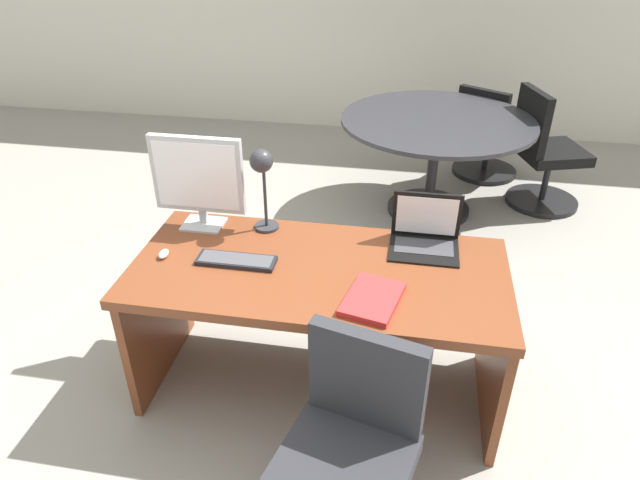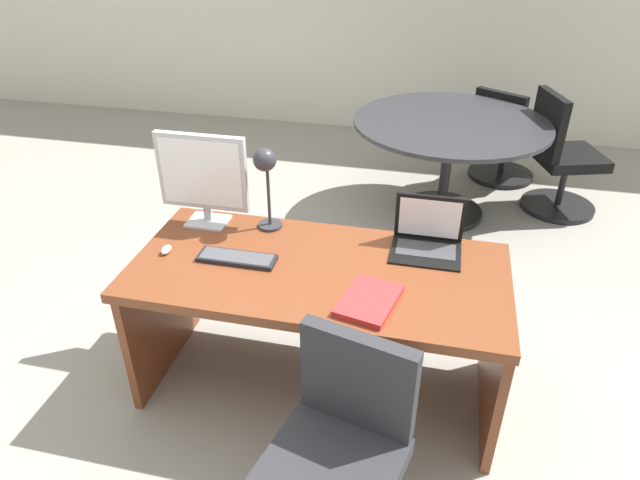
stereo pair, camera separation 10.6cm
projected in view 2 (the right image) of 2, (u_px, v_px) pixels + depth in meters
ground at (364, 237)px, 4.13m from camera, size 12.00×12.00×0.00m
desk at (320, 296)px, 2.64m from camera, size 1.67×0.79×0.73m
monitor at (203, 175)px, 2.72m from camera, size 0.45×0.16×0.47m
laptop at (428, 233)px, 2.62m from camera, size 0.32×0.26×0.25m
keyboard at (237, 258)px, 2.55m from camera, size 0.36×0.11×0.02m
mouse at (166, 250)px, 2.60m from camera, size 0.04×0.07×0.03m
desk_lamp at (266, 171)px, 2.63m from camera, size 0.12×0.15×0.43m
book at (369, 300)px, 2.28m from camera, size 0.26×0.33×0.03m
office_chair at (337, 469)px, 2.06m from camera, size 0.56×0.58×0.85m
meeting_table at (449, 144)px, 4.15m from camera, size 1.41×1.41×0.76m
meeting_chair_near at (503, 144)px, 4.83m from camera, size 0.63×0.64×0.81m
meeting_chair_far at (560, 164)px, 4.31m from camera, size 0.59×0.58×0.93m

